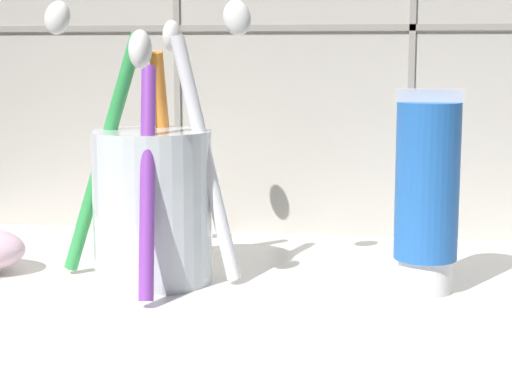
# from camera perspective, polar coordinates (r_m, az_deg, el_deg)

# --- Properties ---
(sink_counter) EXTENTS (0.75, 0.38, 0.02)m
(sink_counter) POSITION_cam_1_polar(r_m,az_deg,el_deg) (0.52, 7.83, -8.97)
(sink_counter) COLOR silver
(sink_counter) RESTS_ON ground
(toothbrush_cup) EXTENTS (0.14, 0.14, 0.18)m
(toothbrush_cup) POSITION_cam_1_polar(r_m,az_deg,el_deg) (0.55, -7.36, -0.98)
(toothbrush_cup) COLOR silver
(toothbrush_cup) RESTS_ON sink_counter
(toothpaste_tube) EXTENTS (0.04, 0.04, 0.13)m
(toothpaste_tube) POSITION_cam_1_polar(r_m,az_deg,el_deg) (0.53, 10.82, -0.69)
(toothpaste_tube) COLOR white
(toothpaste_tube) RESTS_ON sink_counter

